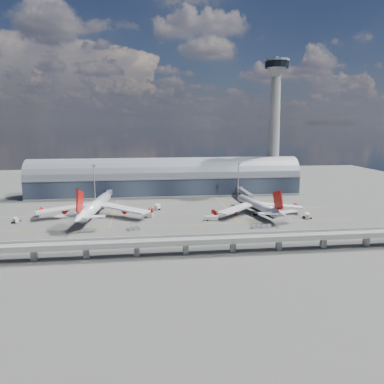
{
  "coord_description": "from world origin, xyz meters",
  "views": [
    {
      "loc": [
        -16.26,
        -201.72,
        53.35
      ],
      "look_at": [
        10.99,
        10.0,
        14.0
      ],
      "focal_mm": 35.0,
      "sensor_mm": 36.0,
      "label": 1
    }
  ],
  "objects": [
    {
      "name": "airliner_left",
      "position": [
        -45.12,
        12.25,
        6.17
      ],
      "size": [
        67.32,
        70.81,
        21.58
      ],
      "rotation": [
        0.0,
        0.0,
        -0.13
      ],
      "color": "white",
      "rests_on": "ground"
    },
    {
      "name": "floodlight_mast_left",
      "position": [
        -50.0,
        55.0,
        13.63
      ],
      "size": [
        3.0,
        0.7,
        25.7
      ],
      "color": "gray",
      "rests_on": "ground"
    },
    {
      "name": "terminal",
      "position": [
        0.0,
        77.99,
        11.34
      ],
      "size": [
        200.0,
        30.0,
        28.0
      ],
      "color": "#202836",
      "rests_on": "ground"
    },
    {
      "name": "jet_bridge_left",
      "position": [
        -41.31,
        53.12,
        5.18
      ],
      "size": [
        4.4,
        28.0,
        7.25
      ],
      "color": "gray",
      "rests_on": "ground"
    },
    {
      "name": "jet_bridge_right",
      "position": [
        53.44,
        51.18,
        5.18
      ],
      "size": [
        4.4,
        32.0,
        7.25
      ],
      "color": "gray",
      "rests_on": "ground"
    },
    {
      "name": "cargo_train_0",
      "position": [
        -22.08,
        -16.67,
        0.9
      ],
      "size": [
        7.76,
        4.25,
        1.72
      ],
      "rotation": [
        0.0,
        0.0,
        1.21
      ],
      "color": "gray",
      "rests_on": "ground"
    },
    {
      "name": "ground",
      "position": [
        0.0,
        0.0,
        0.0
      ],
      "size": [
        500.0,
        500.0,
        0.0
      ],
      "primitive_type": "plane",
      "color": "#474744",
      "rests_on": "ground"
    },
    {
      "name": "cargo_train_2",
      "position": [
        43.11,
        -20.81,
        0.91
      ],
      "size": [
        10.44,
        1.65,
        1.74
      ],
      "rotation": [
        0.0,
        0.0,
        1.57
      ],
      "color": "gray",
      "rests_on": "ground"
    },
    {
      "name": "service_truck_0",
      "position": [
        -86.25,
        6.46,
        1.28
      ],
      "size": [
        4.74,
        6.17,
        2.48
      ],
      "rotation": [
        0.0,
        0.0,
        0.53
      ],
      "color": "beige",
      "rests_on": "ground"
    },
    {
      "name": "control_tower",
      "position": [
        85.0,
        83.0,
        51.64
      ],
      "size": [
        19.0,
        19.0,
        103.0
      ],
      "color": "gray",
      "rests_on": "ground"
    },
    {
      "name": "floodlight_mast_right",
      "position": [
        50.0,
        55.0,
        13.63
      ],
      "size": [
        3.0,
        0.7,
        25.7
      ],
      "color": "gray",
      "rests_on": "ground"
    },
    {
      "name": "airliner_right",
      "position": [
        50.23,
        7.57,
        4.91
      ],
      "size": [
        56.83,
        59.47,
        18.94
      ],
      "rotation": [
        0.0,
        0.0,
        0.18
      ],
      "color": "white",
      "rests_on": "ground"
    },
    {
      "name": "service_truck_1",
      "position": [
        -14.27,
        8.41,
        1.39
      ],
      "size": [
        5.19,
        3.43,
        2.76
      ],
      "rotation": [
        0.0,
        0.0,
        1.29
      ],
      "color": "beige",
      "rests_on": "ground"
    },
    {
      "name": "guideway",
      "position": [
        -0.0,
        -55.0,
        5.29
      ],
      "size": [
        220.0,
        8.5,
        7.2
      ],
      "color": "gray",
      "rests_on": "ground"
    },
    {
      "name": "service_truck_4",
      "position": [
        -8.78,
        28.08,
        1.61
      ],
      "size": [
        4.45,
        6.06,
        3.2
      ],
      "rotation": [
        0.0,
        0.0,
        -0.39
      ],
      "color": "beige",
      "rests_on": "ground"
    },
    {
      "name": "service_truck_5",
      "position": [
        -48.69,
        33.64,
        1.63
      ],
      "size": [
        7.04,
        5.19,
        3.19
      ],
      "rotation": [
        0.0,
        0.0,
        1.11
      ],
      "color": "beige",
      "rests_on": "ground"
    },
    {
      "name": "service_truck_2",
      "position": [
        20.22,
        -2.79,
        1.32
      ],
      "size": [
        7.18,
        2.68,
        2.54
      ],
      "rotation": [
        0.0,
        0.0,
        1.48
      ],
      "color": "beige",
      "rests_on": "ground"
    },
    {
      "name": "cargo_train_1",
      "position": [
        63.18,
        -33.9,
        0.82
      ],
      "size": [
        11.92,
        3.28,
        1.57
      ],
      "rotation": [
        0.0,
        0.0,
        1.73
      ],
      "color": "gray",
      "rests_on": "ground"
    },
    {
      "name": "service_truck_3",
      "position": [
        75.34,
        -5.0,
        1.47
      ],
      "size": [
        4.29,
        6.36,
        2.87
      ],
      "rotation": [
        0.0,
        0.0,
        -0.37
      ],
      "color": "beige",
      "rests_on": "ground"
    },
    {
      "name": "taxi_lines",
      "position": [
        0.0,
        22.11,
        0.01
      ],
      "size": [
        200.0,
        80.12,
        0.01
      ],
      "color": "gold",
      "rests_on": "ground"
    }
  ]
}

